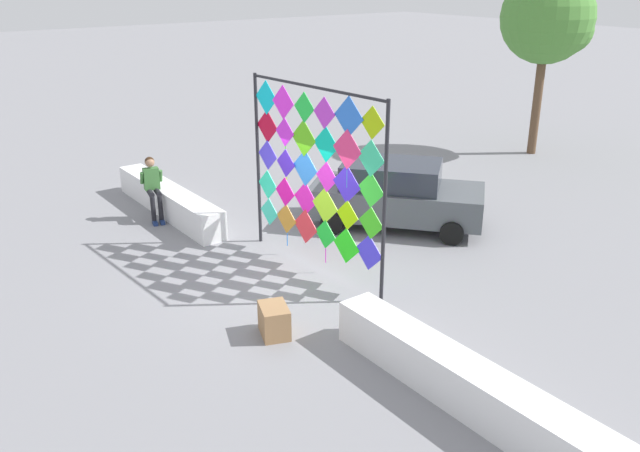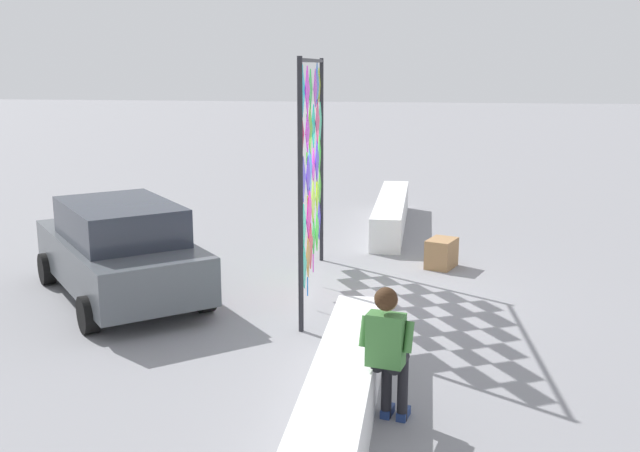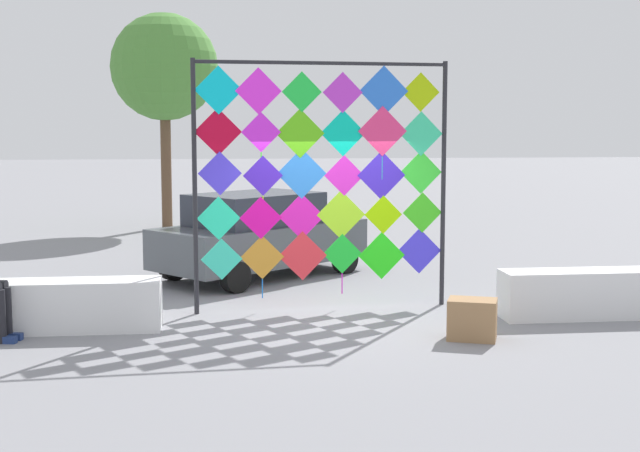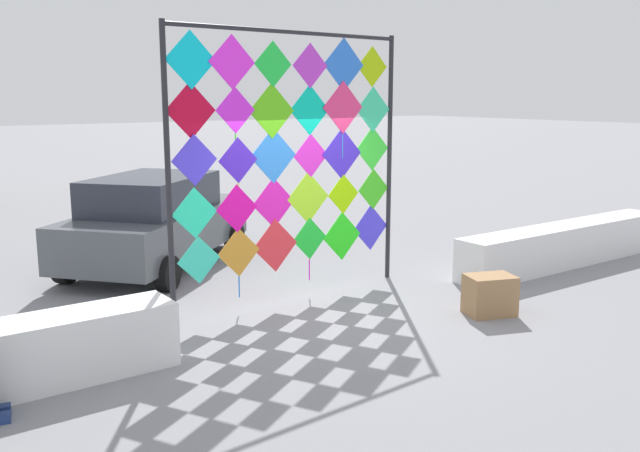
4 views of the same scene
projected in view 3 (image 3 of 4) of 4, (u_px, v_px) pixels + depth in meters
name	position (u px, v px, depth m)	size (l,w,h in m)	color
ground	(333.00, 319.00, 12.42)	(120.00, 120.00, 0.00)	gray
kite_display_rack	(323.00, 168.00, 12.84)	(3.79, 0.33, 3.68)	#232328
parked_car	(259.00, 234.00, 15.76)	(4.11, 3.81, 1.53)	#4C5156
cardboard_box_large	(472.00, 319.00, 11.20)	(0.61, 0.44, 0.52)	#9E754C
tree_broadleaf	(167.00, 70.00, 23.11)	(2.83, 2.83, 5.68)	brown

